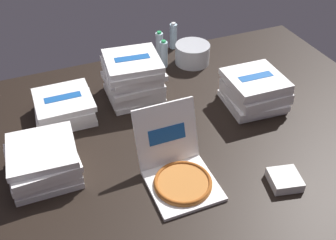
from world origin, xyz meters
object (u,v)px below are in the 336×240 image
(ice_bucket, at_px, (192,54))
(water_bottle_2, at_px, (164,54))
(open_pizza_box, at_px, (178,170))
(pizza_stack_center_far, at_px, (65,107))
(pizza_stack_right_mid, at_px, (44,162))
(napkin_pile, at_px, (285,180))
(water_bottle_1, at_px, (173,36))
(pizza_stack_left_far, at_px, (133,78))
(water_bottle_0, at_px, (159,45))
(pizza_stack_center_near, at_px, (255,91))

(ice_bucket, bearing_deg, water_bottle_2, 173.15)
(open_pizza_box, bearing_deg, pizza_stack_center_far, 120.31)
(pizza_stack_right_mid, relative_size, napkin_pile, 2.45)
(pizza_stack_right_mid, distance_m, water_bottle_1, 1.69)
(pizza_stack_center_far, xyz_separation_m, pizza_stack_left_far, (0.51, 0.05, 0.08))
(water_bottle_0, xyz_separation_m, water_bottle_2, (-0.02, -0.16, 0.00))
(pizza_stack_center_near, bearing_deg, water_bottle_0, 112.72)
(ice_bucket, xyz_separation_m, water_bottle_2, (-0.24, 0.03, 0.03))
(pizza_stack_left_far, xyz_separation_m, water_bottle_2, (0.36, 0.31, -0.05))
(open_pizza_box, xyz_separation_m, water_bottle_0, (0.40, 1.34, 0.04))
(water_bottle_2, bearing_deg, napkin_pile, -83.68)
(water_bottle_0, bearing_deg, napkin_pile, -85.13)
(pizza_stack_center_far, distance_m, water_bottle_1, 1.23)
(napkin_pile, bearing_deg, pizza_stack_right_mid, 154.86)
(pizza_stack_left_far, height_order, water_bottle_1, pizza_stack_left_far)
(open_pizza_box, bearing_deg, ice_bucket, 61.68)
(open_pizza_box, xyz_separation_m, water_bottle_1, (0.57, 1.44, 0.04))
(pizza_stack_center_far, height_order, napkin_pile, pizza_stack_center_far)
(ice_bucket, height_order, water_bottle_0, water_bottle_0)
(pizza_stack_center_near, relative_size, ice_bucket, 1.50)
(pizza_stack_center_far, distance_m, pizza_stack_left_far, 0.51)
(water_bottle_1, relative_size, water_bottle_2, 1.00)
(pizza_stack_left_far, bearing_deg, pizza_stack_center_far, -174.49)
(open_pizza_box, bearing_deg, pizza_stack_right_mid, 154.99)
(pizza_stack_right_mid, distance_m, napkin_pile, 1.36)
(pizza_stack_right_mid, bearing_deg, water_bottle_0, 42.85)
(pizza_stack_center_near, distance_m, pizza_stack_right_mid, 1.47)
(pizza_stack_center_near, bearing_deg, napkin_pile, -108.01)
(open_pizza_box, bearing_deg, pizza_stack_left_far, 88.40)
(open_pizza_box, relative_size, water_bottle_1, 2.13)
(water_bottle_0, distance_m, water_bottle_2, 0.16)
(open_pizza_box, bearing_deg, water_bottle_0, 73.19)
(water_bottle_2, bearing_deg, water_bottle_0, 81.47)
(open_pizza_box, relative_size, ice_bucket, 1.77)
(ice_bucket, distance_m, water_bottle_2, 0.24)
(pizza_stack_center_near, height_order, ice_bucket, pizza_stack_center_near)
(pizza_stack_right_mid, height_order, napkin_pile, pizza_stack_right_mid)
(napkin_pile, bearing_deg, water_bottle_1, 88.82)
(open_pizza_box, height_order, pizza_stack_center_far, open_pizza_box)
(open_pizza_box, distance_m, water_bottle_2, 1.24)
(pizza_stack_center_far, bearing_deg, pizza_stack_right_mid, -112.70)
(pizza_stack_center_near, xyz_separation_m, ice_bucket, (-0.15, 0.69, -0.04))
(ice_bucket, xyz_separation_m, napkin_pile, (-0.08, -1.41, -0.05))
(pizza_stack_center_far, xyz_separation_m, water_bottle_2, (0.86, 0.36, 0.03))
(pizza_stack_right_mid, height_order, ice_bucket, pizza_stack_right_mid)
(pizza_stack_center_near, height_order, water_bottle_2, pizza_stack_center_near)
(pizza_stack_center_far, xyz_separation_m, napkin_pile, (1.02, -1.08, -0.05))
(water_bottle_2, bearing_deg, open_pizza_box, -107.86)
(water_bottle_1, bearing_deg, water_bottle_2, -126.45)
(pizza_stack_left_far, bearing_deg, napkin_pile, -65.42)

